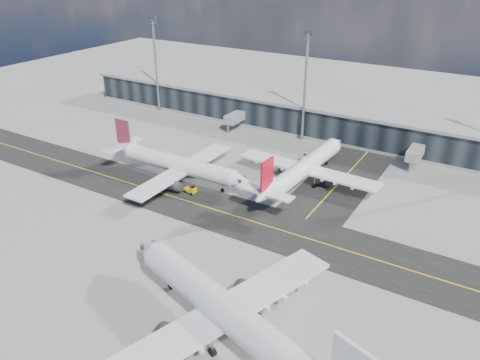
{
  "coord_description": "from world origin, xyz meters",
  "views": [
    {
      "loc": [
        47.08,
        -62.63,
        46.5
      ],
      "look_at": [
        3.64,
        9.35,
        5.0
      ],
      "focal_mm": 35.0,
      "sensor_mm": 36.0,
      "label": 1
    }
  ],
  "objects_px": {
    "airliner_redtail": "(304,168)",
    "service_van": "(307,156)",
    "baggage_tug": "(191,190)",
    "airliner_near": "(230,315)",
    "airliner_af": "(177,164)"
  },
  "relations": [
    {
      "from": "airliner_redtail",
      "to": "service_van",
      "type": "height_order",
      "value": "airliner_redtail"
    },
    {
      "from": "baggage_tug",
      "to": "service_van",
      "type": "bearing_deg",
      "value": 163.2
    },
    {
      "from": "airliner_redtail",
      "to": "airliner_near",
      "type": "xyz_separation_m",
      "value": [
        10.85,
        -47.55,
        0.57
      ]
    },
    {
      "from": "airliner_near",
      "to": "service_van",
      "type": "bearing_deg",
      "value": 32.21
    },
    {
      "from": "airliner_af",
      "to": "service_van",
      "type": "relative_size",
      "value": 7.39
    },
    {
      "from": "airliner_af",
      "to": "airliner_redtail",
      "type": "xyz_separation_m",
      "value": [
        25.1,
        12.59,
        0.08
      ]
    },
    {
      "from": "airliner_redtail",
      "to": "baggage_tug",
      "type": "relative_size",
      "value": 13.05
    },
    {
      "from": "airliner_redtail",
      "to": "service_van",
      "type": "xyz_separation_m",
      "value": [
        -5.0,
        13.07,
        -3.09
      ]
    },
    {
      "from": "airliner_redtail",
      "to": "airliner_af",
      "type": "bearing_deg",
      "value": -150.33
    },
    {
      "from": "airliner_redtail",
      "to": "airliner_near",
      "type": "distance_m",
      "value": 48.77
    },
    {
      "from": "baggage_tug",
      "to": "airliner_near",
      "type": "bearing_deg",
      "value": 50.94
    },
    {
      "from": "baggage_tug",
      "to": "service_van",
      "type": "height_order",
      "value": "baggage_tug"
    },
    {
      "from": "airliner_near",
      "to": "baggage_tug",
      "type": "xyz_separation_m",
      "value": [
        -29.27,
        30.95,
        -3.5
      ]
    },
    {
      "from": "baggage_tug",
      "to": "service_van",
      "type": "xyz_separation_m",
      "value": [
        13.42,
        29.68,
        -0.17
      ]
    },
    {
      "from": "airliner_af",
      "to": "service_van",
      "type": "height_order",
      "value": "airliner_af"
    }
  ]
}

